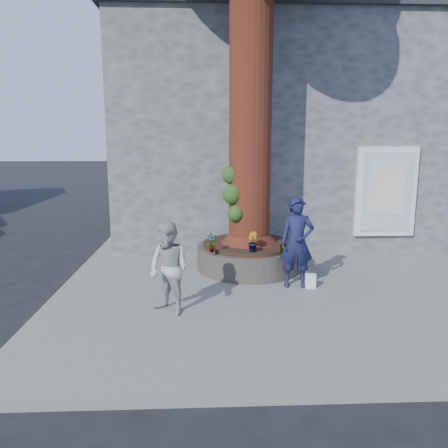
{
  "coord_description": "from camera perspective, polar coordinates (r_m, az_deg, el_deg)",
  "views": [
    {
      "loc": [
        -0.17,
        -7.41,
        2.93
      ],
      "look_at": [
        0.22,
        1.42,
        1.25
      ],
      "focal_mm": 35.0,
      "sensor_mm": 36.0,
      "label": 1
    }
  ],
  "objects": [
    {
      "name": "shopping_bag",
      "position": [
        8.71,
        11.21,
        -7.29
      ],
      "size": [
        0.21,
        0.14,
        0.28
      ],
      "primitive_type": "cube",
      "rotation": [
        0.0,
        0.0,
        -0.08
      ],
      "color": "white",
      "rests_on": "pavement"
    },
    {
      "name": "plant_b",
      "position": [
        8.87,
        3.7,
        -2.33
      ],
      "size": [
        0.28,
        0.28,
        0.41
      ],
      "primitive_type": "imported",
      "rotation": [
        0.0,
        0.0,
        1.89
      ],
      "color": "gray",
      "rests_on": "planter"
    },
    {
      "name": "pavement",
      "position": [
        9.04,
        8.35,
        -7.86
      ],
      "size": [
        9.0,
        8.0,
        0.12
      ],
      "primitive_type": "cube",
      "color": "slate",
      "rests_on": "ground"
    },
    {
      "name": "ground",
      "position": [
        7.97,
        -1.12,
        -10.8
      ],
      "size": [
        120.0,
        120.0,
        0.0
      ],
      "primitive_type": "plane",
      "color": "black",
      "rests_on": "ground"
    },
    {
      "name": "man",
      "position": [
        8.55,
        9.5,
        -2.41
      ],
      "size": [
        0.68,
        0.48,
        1.76
      ],
      "primitive_type": "imported",
      "rotation": [
        0.0,
        0.0,
        -0.09
      ],
      "color": "#15183B",
      "rests_on": "pavement"
    },
    {
      "name": "planter",
      "position": [
        9.79,
        3.28,
        -4.15
      ],
      "size": [
        2.3,
        2.3,
        0.6
      ],
      "color": "black",
      "rests_on": "pavement"
    },
    {
      "name": "yellow_line",
      "position": [
        9.36,
        -20.5,
        -8.17
      ],
      "size": [
        0.1,
        30.0,
        0.01
      ],
      "primitive_type": "cube",
      "color": "yellow",
      "rests_on": "ground"
    },
    {
      "name": "woman",
      "position": [
        7.21,
        -7.21,
        -5.79
      ],
      "size": [
        0.94,
        0.92,
        1.53
      ],
      "primitive_type": "imported",
      "rotation": [
        0.0,
        0.0,
        -0.7
      ],
      "color": "#B3AFAB",
      "rests_on": "pavement"
    },
    {
      "name": "plant_c",
      "position": [
        8.95,
        7.84,
        -2.56
      ],
      "size": [
        0.21,
        0.21,
        0.33
      ],
      "primitive_type": "imported",
      "rotation": [
        0.0,
        0.0,
        3.32
      ],
      "color": "gray",
      "rests_on": "planter"
    },
    {
      "name": "plant_a",
      "position": [
        8.79,
        -1.65,
        -2.43
      ],
      "size": [
        0.26,
        0.23,
        0.41
      ],
      "primitive_type": "imported",
      "rotation": [
        0.0,
        0.0,
        0.49
      ],
      "color": "gray",
      "rests_on": "planter"
    },
    {
      "name": "stone_shop",
      "position": [
        14.85,
        8.01,
        11.54
      ],
      "size": [
        10.3,
        8.3,
        6.3
      ],
      "color": "#505456",
      "rests_on": "ground"
    },
    {
      "name": "plant_d",
      "position": [
        8.99,
        9.26,
        -2.52
      ],
      "size": [
        0.4,
        0.4,
        0.33
      ],
      "primitive_type": "imported",
      "rotation": [
        0.0,
        0.0,
        5.63
      ],
      "color": "gray",
      "rests_on": "planter"
    }
  ]
}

